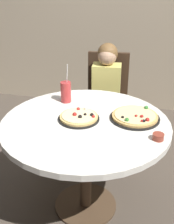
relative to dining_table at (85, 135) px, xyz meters
name	(u,v)px	position (x,y,z in m)	size (l,w,h in m)	color
ground_plane	(86,205)	(0.00, 0.00, -0.65)	(8.00, 8.00, 0.00)	#4C4238
dining_table	(85,135)	(0.00, 0.00, 0.00)	(1.15, 1.15, 0.75)	silver
chair_wooden	(107,96)	(-0.01, 0.96, -0.12)	(0.43, 0.43, 0.95)	#382619
diner_child	(105,108)	(0.01, 0.78, -0.16)	(0.28, 0.42, 1.08)	#3F4766
pizza_veggie	(79,117)	(-0.05, 0.02, 0.12)	(0.28, 0.28, 0.05)	black
pizza_cheese	(135,117)	(0.32, 0.12, 0.12)	(0.34, 0.34, 0.05)	black
soda_cup	(66,92)	(-0.22, 0.29, 0.19)	(0.08, 0.08, 0.31)	#B73333
sauce_bowl	(158,137)	(0.48, -0.12, 0.12)	(0.07, 0.07, 0.04)	brown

